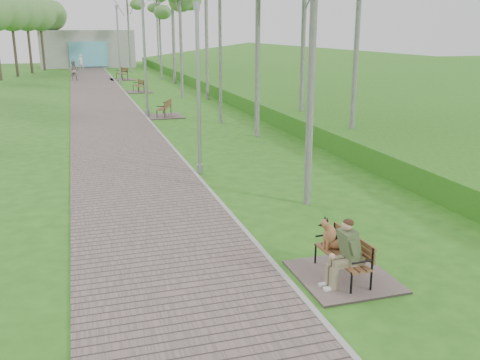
# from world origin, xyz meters

# --- Properties ---
(ground) EXTENTS (120.00, 120.00, 0.00)m
(ground) POSITION_xyz_m (0.00, 0.00, 0.00)
(ground) COLOR #2B6119
(ground) RESTS_ON ground
(walkway) EXTENTS (3.50, 67.00, 0.04)m
(walkway) POSITION_xyz_m (-1.75, 21.50, 0.02)
(walkway) COLOR #60534E
(walkway) RESTS_ON ground
(kerb) EXTENTS (0.10, 67.00, 0.05)m
(kerb) POSITION_xyz_m (0.00, 21.50, 0.03)
(kerb) COLOR #999993
(kerb) RESTS_ON ground
(embankment) EXTENTS (14.00, 70.00, 1.60)m
(embankment) POSITION_xyz_m (12.00, 20.00, 0.00)
(embankment) COLOR #469727
(embankment) RESTS_ON ground
(building_north) EXTENTS (10.00, 5.20, 4.00)m
(building_north) POSITION_xyz_m (-1.50, 50.97, 1.99)
(building_north) COLOR #9E9E99
(building_north) RESTS_ON ground
(bench_main) EXTENTS (1.57, 1.74, 1.37)m
(bench_main) POSITION_xyz_m (0.89, -5.33, 0.38)
(bench_main) COLOR #60534E
(bench_main) RESTS_ON ground
(bench_second) EXTENTS (1.65, 1.83, 1.01)m
(bench_second) POSITION_xyz_m (0.88, 13.04, 0.18)
(bench_second) COLOR #60534E
(bench_second) RESTS_ON ground
(bench_third) EXTENTS (1.65, 1.83, 1.01)m
(bench_third) POSITION_xyz_m (0.93, 24.04, 0.18)
(bench_third) COLOR #60534E
(bench_third) RESTS_ON ground
(bench_far) EXTENTS (2.01, 2.23, 1.23)m
(bench_far) POSITION_xyz_m (0.67, 33.69, 0.23)
(bench_far) COLOR #60534E
(bench_far) RESTS_ON ground
(lamp_post_near) EXTENTS (0.19, 0.19, 4.82)m
(lamp_post_near) POSITION_xyz_m (0.16, 2.13, 2.25)
(lamp_post_near) COLOR #989BA0
(lamp_post_near) RESTS_ON ground
(lamp_post_second) EXTENTS (0.21, 0.21, 5.50)m
(lamp_post_second) POSITION_xyz_m (0.11, 13.43, 2.57)
(lamp_post_second) COLOR #989BA0
(lamp_post_second) RESTS_ON ground
(lamp_post_third) EXTENTS (0.22, 0.22, 5.82)m
(lamp_post_third) POSITION_xyz_m (0.22, 29.52, 2.72)
(lamp_post_third) COLOR #989BA0
(lamp_post_third) RESTS_ON ground
(pedestrian_near) EXTENTS (0.67, 0.56, 1.59)m
(pedestrian_near) POSITION_xyz_m (-2.42, 46.12, 0.79)
(pedestrian_near) COLOR white
(pedestrian_near) RESTS_ON ground
(pedestrian_far) EXTENTS (0.90, 0.77, 1.60)m
(pedestrian_far) POSITION_xyz_m (-3.20, 34.28, 0.80)
(pedestrian_far) COLOR gray
(pedestrian_far) RESTS_ON ground
(birch_far_b) EXTENTS (2.43, 2.43, 7.49)m
(birch_far_b) POSITION_xyz_m (3.88, 32.86, 5.88)
(birch_far_b) COLOR silver
(birch_far_b) RESTS_ON ground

